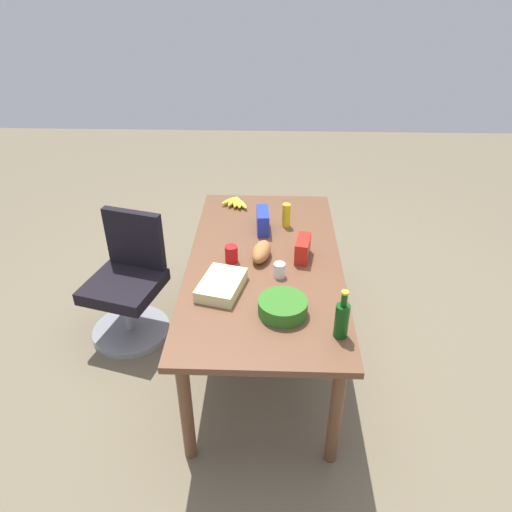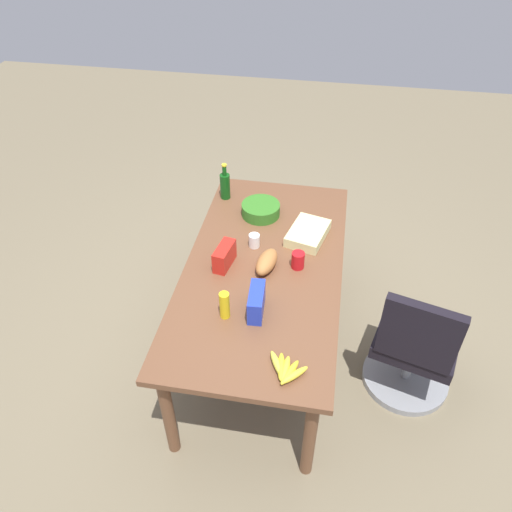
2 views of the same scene
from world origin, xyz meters
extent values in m
plane|color=#73674F|center=(0.00, 0.00, 0.00)|extent=(10.00, 10.00, 0.00)
cube|color=brown|center=(0.00, 0.00, 0.74)|extent=(1.91, 0.96, 0.04)
cylinder|color=brown|center=(-0.86, -0.39, 0.36)|extent=(0.07, 0.07, 0.72)
cylinder|color=brown|center=(0.86, -0.39, 0.36)|extent=(0.07, 0.07, 0.72)
cylinder|color=brown|center=(-0.86, 0.39, 0.36)|extent=(0.07, 0.07, 0.72)
cylinder|color=brown|center=(0.86, 0.39, 0.36)|extent=(0.07, 0.07, 0.72)
cylinder|color=gray|center=(-0.14, -0.98, 0.03)|extent=(0.56, 0.56, 0.05)
cylinder|color=gray|center=(-0.14, -0.98, 0.24)|extent=(0.06, 0.06, 0.38)
cube|color=black|center=(-0.14, -0.98, 0.43)|extent=(0.59, 0.59, 0.09)
cube|color=black|center=(-0.35, -0.93, 0.69)|extent=(0.17, 0.43, 0.43)
cylinder|color=white|center=(0.18, 0.09, 0.80)|extent=(0.07, 0.07, 0.09)
cylinder|color=#317021|center=(0.53, 0.11, 0.80)|extent=(0.32, 0.32, 0.09)
cylinder|color=#104813|center=(0.70, 0.40, 0.85)|extent=(0.09, 0.09, 0.19)
cylinder|color=#104813|center=(0.70, 0.40, 0.99)|extent=(0.04, 0.04, 0.07)
cylinder|color=gold|center=(0.70, 0.40, 1.03)|extent=(0.04, 0.04, 0.01)
cube|color=#2138B8|center=(-0.39, -0.02, 0.83)|extent=(0.22, 0.09, 0.15)
cylinder|color=red|center=(0.02, -0.21, 0.81)|extent=(0.08, 0.08, 0.11)
ellipsoid|color=#A86B37|center=(-0.02, -0.02, 0.81)|extent=(0.26, 0.16, 0.10)
cylinder|color=yellow|center=(-0.45, 0.14, 0.84)|extent=(0.07, 0.07, 0.17)
cube|color=beige|center=(0.33, -0.24, 0.79)|extent=(0.36, 0.29, 0.07)
ellipsoid|color=yellow|center=(-0.80, -0.28, 0.78)|extent=(0.15, 0.15, 0.04)
ellipsoid|color=gold|center=(-0.79, -0.26, 0.78)|extent=(0.17, 0.10, 0.04)
ellipsoid|color=yellow|center=(-0.77, -0.23, 0.78)|extent=(0.17, 0.05, 0.04)
ellipsoid|color=yellow|center=(-0.76, -0.21, 0.78)|extent=(0.17, 0.06, 0.04)
ellipsoid|color=#D6D040|center=(-0.75, -0.19, 0.78)|extent=(0.17, 0.11, 0.04)
cube|color=red|center=(-0.03, 0.24, 0.83)|extent=(0.21, 0.11, 0.14)
camera|label=1|loc=(2.56, 0.03, 2.40)|focal=33.80mm
camera|label=2|loc=(-2.29, -0.35, 2.81)|focal=35.16mm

